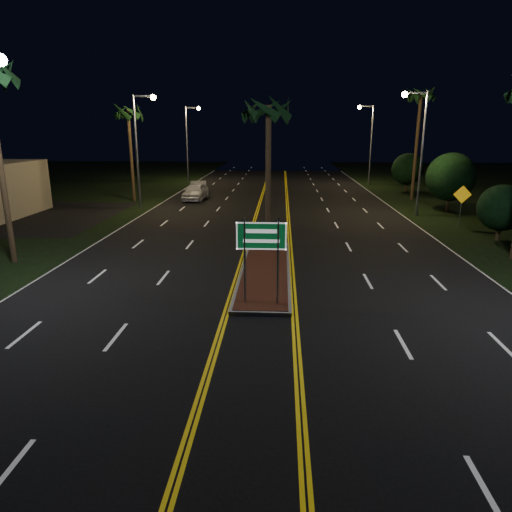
# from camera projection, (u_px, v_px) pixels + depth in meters

# --- Properties ---
(ground) EXTENTS (120.00, 120.00, 0.00)m
(ground) POSITION_uv_depth(u_px,v_px,m) (257.00, 340.00, 14.26)
(ground) COLOR black
(ground) RESTS_ON ground
(median_island) EXTENTS (2.25, 10.25, 0.17)m
(median_island) POSITION_uv_depth(u_px,v_px,m) (265.00, 271.00, 20.97)
(median_island) COLOR gray
(median_island) RESTS_ON ground
(highway_sign) EXTENTS (1.80, 0.08, 3.20)m
(highway_sign) POSITION_uv_depth(u_px,v_px,m) (261.00, 244.00, 16.30)
(highway_sign) COLOR gray
(highway_sign) RESTS_ON ground
(streetlight_left_mid) EXTENTS (1.91, 0.44, 9.00)m
(streetlight_left_mid) POSITION_uv_depth(u_px,v_px,m) (141.00, 138.00, 36.39)
(streetlight_left_mid) COLOR gray
(streetlight_left_mid) RESTS_ON ground
(streetlight_left_far) EXTENTS (1.91, 0.44, 9.00)m
(streetlight_left_far) POSITION_uv_depth(u_px,v_px,m) (190.00, 135.00, 55.62)
(streetlight_left_far) COLOR gray
(streetlight_left_far) RESTS_ON ground
(streetlight_right_mid) EXTENTS (1.91, 0.44, 9.00)m
(streetlight_right_mid) POSITION_uv_depth(u_px,v_px,m) (418.00, 139.00, 33.33)
(streetlight_right_mid) COLOR gray
(streetlight_right_mid) RESTS_ON ground
(streetlight_right_far) EXTENTS (1.91, 0.44, 9.00)m
(streetlight_right_far) POSITION_uv_depth(u_px,v_px,m) (368.00, 135.00, 52.56)
(streetlight_right_far) COLOR gray
(streetlight_right_far) RESTS_ON ground
(palm_median) EXTENTS (2.40, 2.40, 8.30)m
(palm_median) POSITION_uv_depth(u_px,v_px,m) (269.00, 110.00, 22.40)
(palm_median) COLOR #382819
(palm_median) RESTS_ON ground
(palm_left_far) EXTENTS (2.40, 2.40, 8.80)m
(palm_left_far) POSITION_uv_depth(u_px,v_px,m) (128.00, 113.00, 39.79)
(palm_left_far) COLOR #382819
(palm_left_far) RESTS_ON ground
(palm_right_far) EXTENTS (2.40, 2.40, 10.30)m
(palm_right_far) POSITION_uv_depth(u_px,v_px,m) (421.00, 96.00, 39.96)
(palm_right_far) COLOR #382819
(palm_right_far) RESTS_ON ground
(shrub_near) EXTENTS (2.70, 2.70, 3.30)m
(shrub_near) POSITION_uv_depth(u_px,v_px,m) (502.00, 208.00, 26.48)
(shrub_near) COLOR #382819
(shrub_near) RESTS_ON ground
(shrub_mid) EXTENTS (3.78, 3.78, 4.62)m
(shrub_mid) POSITION_uv_depth(u_px,v_px,m) (451.00, 177.00, 35.86)
(shrub_mid) COLOR #382819
(shrub_mid) RESTS_ON ground
(shrub_far) EXTENTS (3.24, 3.24, 3.96)m
(shrub_far) POSITION_uv_depth(u_px,v_px,m) (408.00, 169.00, 47.51)
(shrub_far) COLOR #382819
(shrub_far) RESTS_ON ground
(car_near) EXTENTS (2.62, 5.52, 1.80)m
(car_near) POSITION_uv_depth(u_px,v_px,m) (195.00, 190.00, 42.25)
(car_near) COLOR white
(car_near) RESTS_ON ground
(car_far) EXTENTS (2.80, 5.23, 1.66)m
(car_far) POSITION_uv_depth(u_px,v_px,m) (199.00, 188.00, 44.68)
(car_far) COLOR #B0B4BA
(car_far) RESTS_ON ground
(warning_sign) EXTENTS (1.17, 0.10, 2.80)m
(warning_sign) POSITION_uv_depth(u_px,v_px,m) (462.00, 200.00, 30.11)
(warning_sign) COLOR gray
(warning_sign) RESTS_ON ground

